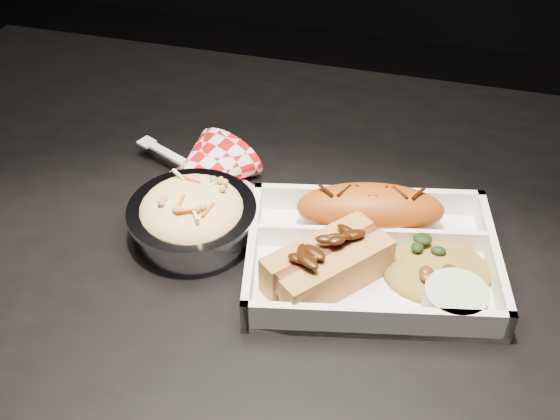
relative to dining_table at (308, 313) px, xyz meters
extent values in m
cube|color=black|center=(0.00, 0.00, 0.08)|extent=(1.20, 0.80, 0.03)
cylinder|color=black|center=(-0.55, 0.35, -0.30)|extent=(0.05, 0.05, 0.72)
cube|color=white|center=(0.06, 0.00, 0.09)|extent=(0.28, 0.23, 0.01)
cube|color=white|center=(0.05, 0.08, 0.11)|extent=(0.25, 0.06, 0.04)
cube|color=white|center=(0.08, -0.09, 0.11)|extent=(0.25, 0.06, 0.04)
cube|color=white|center=(-0.05, -0.03, 0.11)|extent=(0.04, 0.18, 0.04)
cube|color=white|center=(0.18, 0.02, 0.11)|extent=(0.04, 0.18, 0.04)
cube|color=white|center=(0.06, 0.02, 0.11)|extent=(0.23, 0.05, 0.03)
ellipsoid|color=#A34910|center=(0.05, 0.05, 0.12)|extent=(0.17, 0.09, 0.05)
cube|color=#BE8140|center=(0.04, -0.05, 0.12)|extent=(0.10, 0.11, 0.04)
cube|color=#BE8140|center=(0.01, -0.03, 0.12)|extent=(0.10, 0.11, 0.04)
cylinder|color=brown|center=(0.02, -0.04, 0.13)|extent=(0.10, 0.11, 0.03)
ellipsoid|color=#AC8A32|center=(0.13, 0.00, 0.11)|extent=(0.13, 0.11, 0.03)
cylinder|color=#B7D4A0|center=(0.15, -0.05, 0.11)|extent=(0.06, 0.06, 0.03)
cylinder|color=silver|center=(-0.13, 0.00, 0.11)|extent=(0.12, 0.12, 0.04)
cylinder|color=silver|center=(-0.13, 0.00, 0.13)|extent=(0.14, 0.14, 0.01)
ellipsoid|color=#EEEEA8|center=(-0.13, 0.00, 0.13)|extent=(0.11, 0.11, 0.04)
cube|color=red|center=(-0.14, 0.07, 0.09)|extent=(0.14, 0.13, 0.00)
cone|color=red|center=(-0.15, 0.08, 0.11)|extent=(0.14, 0.14, 0.10)
cube|color=white|center=(-0.20, 0.11, 0.11)|extent=(0.06, 0.03, 0.00)
cube|color=white|center=(-0.23, 0.12, 0.11)|extent=(0.02, 0.02, 0.00)
camera|label=1|loc=(0.10, -0.52, 0.61)|focal=45.00mm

